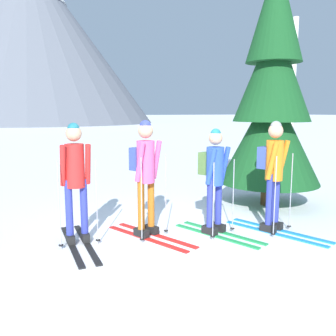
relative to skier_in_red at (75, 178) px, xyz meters
name	(u,v)px	position (x,y,z in m)	size (l,w,h in m)	color
ground_plane	(173,238)	(1.39, -0.49, -1.01)	(400.00, 400.00, 0.00)	white
skier_in_red	(75,178)	(0.00, 0.00, 0.00)	(0.61, 1.81, 1.82)	black
skier_in_pink	(145,171)	(1.05, -0.20, 0.05)	(0.86, 1.72, 1.85)	red
skier_in_blue	(214,175)	(2.08, -0.62, -0.04)	(0.79, 1.64, 1.72)	green
skier_in_orange	(273,170)	(3.00, -0.98, 0.03)	(0.82, 1.81, 1.83)	#1E84D1
pine_tree_near	(272,96)	(4.19, 0.35, 1.28)	(2.07, 2.07, 5.01)	#51381E
birch_tree_tall	(291,101)	(6.46, 1.98, 1.26)	(0.64, 0.70, 4.46)	silver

